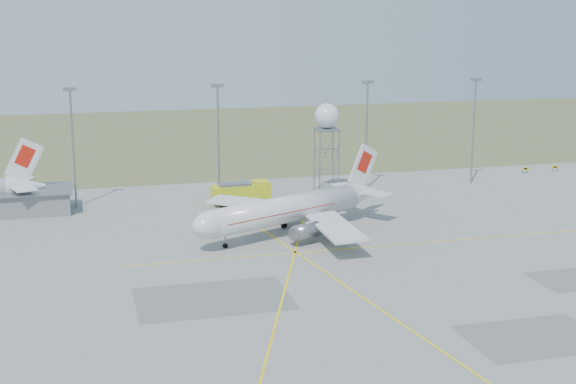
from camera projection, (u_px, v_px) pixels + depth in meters
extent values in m
plane|color=#A0A19C|center=(424.00, 329.00, 84.91)|extent=(400.00, 400.00, 0.00)
cube|color=#576839|center=(207.00, 136.00, 216.79)|extent=(400.00, 120.00, 0.03)
cube|color=gray|center=(14.00, 203.00, 133.42)|extent=(18.00, 9.00, 3.60)
cube|color=gray|center=(13.00, 191.00, 132.99)|extent=(19.00, 10.00, 0.30)
cylinder|color=gray|center=(73.00, 149.00, 136.03)|extent=(0.36, 0.36, 20.00)
cube|color=gray|center=(70.00, 89.00, 133.78)|extent=(2.20, 0.50, 0.60)
cylinder|color=gray|center=(219.00, 143.00, 142.35)|extent=(0.36, 0.36, 20.00)
cube|color=gray|center=(217.00, 86.00, 140.10)|extent=(2.20, 0.50, 0.60)
cylinder|color=gray|center=(367.00, 137.00, 149.43)|extent=(0.36, 0.36, 20.00)
cube|color=gray|center=(368.00, 82.00, 147.18)|extent=(2.20, 0.50, 0.60)
cylinder|color=gray|center=(473.00, 132.00, 155.00)|extent=(0.36, 0.36, 20.00)
cube|color=gray|center=(476.00, 80.00, 152.75)|extent=(2.20, 0.50, 0.60)
cylinder|color=black|center=(523.00, 171.00, 166.56)|extent=(0.10, 0.10, 0.80)
cylinder|color=black|center=(528.00, 171.00, 166.86)|extent=(0.10, 0.10, 0.80)
cube|color=yellow|center=(525.00, 169.00, 166.59)|extent=(1.60, 0.15, 0.50)
cube|color=black|center=(526.00, 169.00, 166.51)|extent=(0.80, 0.03, 0.30)
cylinder|color=black|center=(552.00, 170.00, 168.33)|extent=(0.10, 0.10, 0.80)
cylinder|color=black|center=(557.00, 169.00, 168.63)|extent=(0.10, 0.10, 0.80)
cube|color=yellow|center=(555.00, 167.00, 168.36)|extent=(1.60, 0.15, 0.50)
cube|color=black|center=(555.00, 167.00, 168.28)|extent=(0.80, 0.03, 0.30)
cylinder|color=silver|center=(286.00, 210.00, 120.17)|extent=(25.66, 14.76, 4.06)
ellipsoid|color=silver|center=(213.00, 224.00, 111.92)|extent=(7.60, 6.41, 4.06)
cube|color=black|center=(206.00, 221.00, 111.03)|extent=(2.33, 2.67, 0.99)
cone|color=silver|center=(362.00, 192.00, 130.24)|extent=(7.23, 6.24, 4.06)
cube|color=silver|center=(363.00, 167.00, 129.30)|extent=(6.03, 3.00, 7.64)
cube|color=red|center=(364.00, 162.00, 129.27)|extent=(3.32, 1.78, 3.92)
cube|color=silver|center=(346.00, 186.00, 132.25)|extent=(5.29, 6.43, 0.18)
cube|color=silver|center=(375.00, 193.00, 127.38)|extent=(5.29, 6.43, 0.18)
cube|color=silver|center=(257.00, 204.00, 128.18)|extent=(15.66, 14.04, 0.37)
cube|color=silver|center=(335.00, 227.00, 114.50)|extent=(5.21, 16.34, 0.37)
cylinder|color=slate|center=(256.00, 216.00, 124.37)|extent=(4.85, 3.91, 2.33)
cylinder|color=slate|center=(306.00, 231.00, 115.55)|extent=(4.85, 3.91, 2.33)
cube|color=red|center=(275.00, 211.00, 118.87)|extent=(20.15, 12.24, 0.12)
cylinder|color=black|center=(225.00, 245.00, 113.94)|extent=(0.94, 0.94, 0.91)
cube|color=black|center=(296.00, 229.00, 122.18)|extent=(3.48, 5.95, 0.91)
cylinder|color=gray|center=(296.00, 226.00, 122.08)|extent=(0.32, 0.32, 1.83)
cone|color=silver|center=(26.00, 187.00, 133.58)|extent=(6.67, 4.76, 4.21)
cube|color=silver|center=(24.00, 161.00, 132.61)|extent=(6.75, 0.92, 7.92)
cube|color=red|center=(25.00, 156.00, 132.52)|extent=(3.65, 0.68, 4.06)
cube|color=silver|center=(22.00, 180.00, 136.38)|extent=(3.88, 6.07, 0.19)
cube|color=silver|center=(23.00, 188.00, 130.21)|extent=(3.88, 6.07, 0.19)
cylinder|color=gray|center=(320.00, 163.00, 145.99)|extent=(0.22, 0.22, 11.87)
cylinder|color=gray|center=(339.00, 162.00, 146.91)|extent=(0.22, 0.22, 11.87)
cylinder|color=gray|center=(333.00, 158.00, 150.36)|extent=(0.22, 0.22, 11.87)
cylinder|color=gray|center=(314.00, 159.00, 149.43)|extent=(0.22, 0.22, 11.87)
cube|color=gray|center=(327.00, 129.00, 146.86)|extent=(4.25, 4.25, 0.23)
sphere|color=silver|center=(327.00, 116.00, 146.34)|extent=(4.57, 4.57, 4.57)
cube|color=#C7CC18|center=(241.00, 192.00, 139.09)|extent=(10.15, 3.54, 2.47)
cube|color=#C7CC18|center=(261.00, 185.00, 139.83)|extent=(2.75, 3.19, 1.57)
cube|color=black|center=(265.00, 184.00, 140.02)|extent=(0.16, 2.92, 1.12)
cube|color=gray|center=(234.00, 184.00, 138.46)|extent=(5.65, 2.79, 0.45)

